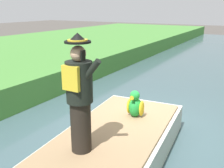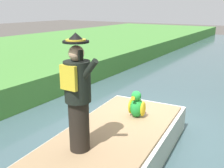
# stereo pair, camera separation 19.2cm
# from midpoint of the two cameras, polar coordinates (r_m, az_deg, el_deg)

# --- Properties ---
(ground_plane) EXTENTS (80.00, 80.00, 0.00)m
(ground_plane) POSITION_cam_midpoint_polar(r_m,az_deg,el_deg) (6.29, 8.62, -10.98)
(ground_plane) COLOR #4C4742
(canal_water) EXTENTS (6.79, 48.00, 0.10)m
(canal_water) POSITION_cam_midpoint_polar(r_m,az_deg,el_deg) (6.27, 8.64, -10.57)
(canal_water) COLOR #3D565B
(canal_water) RESTS_ON ground
(boat) EXTENTS (2.17, 4.35, 0.61)m
(boat) POSITION_cam_midpoint_polar(r_m,az_deg,el_deg) (4.85, 0.72, -14.36)
(boat) COLOR silver
(boat) RESTS_ON canal_water
(person_pirate) EXTENTS (0.61, 0.42, 1.85)m
(person_pirate) POSITION_cam_midpoint_polar(r_m,az_deg,el_deg) (3.90, -6.16, -2.38)
(person_pirate) COLOR black
(person_pirate) RESTS_ON boat
(parrot_plush) EXTENTS (0.36, 0.35, 0.57)m
(parrot_plush) POSITION_cam_midpoint_polar(r_m,az_deg,el_deg) (5.34, 6.53, -4.79)
(parrot_plush) COLOR green
(parrot_plush) RESTS_ON boat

